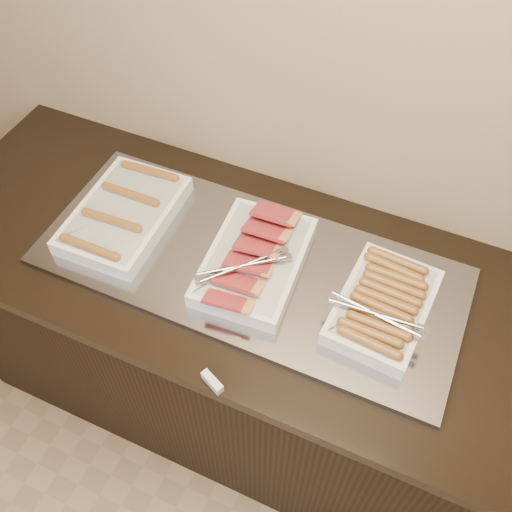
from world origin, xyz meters
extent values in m
cube|color=#9E896B|center=(0.00, 2.50, 1.40)|extent=(6.00, 0.05, 2.80)
cube|color=black|center=(0.00, 2.13, 0.43)|extent=(2.00, 0.70, 0.86)
cube|color=black|center=(0.00, 2.13, 0.88)|extent=(2.06, 0.76, 0.04)
cube|color=gray|center=(-0.02, 2.13, 0.91)|extent=(1.20, 0.50, 0.02)
cube|color=silver|center=(-0.42, 2.13, 0.95)|extent=(0.27, 0.40, 0.05)
cylinder|color=brown|center=(-0.42, 1.97, 0.98)|extent=(0.17, 0.03, 0.03)
cylinder|color=brown|center=(-0.42, 2.08, 0.98)|extent=(0.17, 0.03, 0.03)
cylinder|color=brown|center=(-0.43, 2.18, 0.98)|extent=(0.17, 0.03, 0.03)
cylinder|color=brown|center=(-0.43, 2.29, 0.98)|extent=(0.17, 0.04, 0.03)
cube|color=silver|center=(0.00, 2.13, 0.95)|extent=(0.28, 0.40, 0.05)
cube|color=#9E3337|center=(0.00, 1.98, 0.97)|extent=(0.14, 0.10, 0.04)
cube|color=#9E3337|center=(0.00, 2.04, 0.97)|extent=(0.13, 0.09, 0.04)
cube|color=#9E3337|center=(0.00, 2.10, 0.98)|extent=(0.14, 0.11, 0.04)
cube|color=#9E3337|center=(0.00, 2.16, 0.98)|extent=(0.13, 0.10, 0.04)
cube|color=#9E3337|center=(0.00, 2.22, 0.98)|extent=(0.13, 0.09, 0.04)
cube|color=#9E3337|center=(0.00, 2.28, 0.99)|extent=(0.13, 0.09, 0.04)
cube|color=silver|center=(0.37, 2.13, 0.95)|extent=(0.24, 0.35, 0.05)
cylinder|color=brown|center=(0.37, 1.99, 0.98)|extent=(0.15, 0.04, 0.03)
cylinder|color=brown|center=(0.36, 2.02, 0.98)|extent=(0.15, 0.03, 0.03)
cylinder|color=brown|center=(0.38, 2.05, 0.98)|extent=(0.15, 0.03, 0.03)
cylinder|color=brown|center=(0.37, 2.08, 0.98)|extent=(0.15, 0.03, 0.03)
cylinder|color=brown|center=(0.37, 2.10, 0.98)|extent=(0.15, 0.04, 0.03)
cylinder|color=brown|center=(0.37, 2.13, 0.98)|extent=(0.15, 0.03, 0.03)
cylinder|color=brown|center=(0.38, 2.16, 0.98)|extent=(0.15, 0.04, 0.03)
cylinder|color=brown|center=(0.38, 2.18, 0.98)|extent=(0.15, 0.03, 0.03)
cylinder|color=brown|center=(0.38, 2.21, 0.98)|extent=(0.15, 0.03, 0.03)
cylinder|color=brown|center=(0.36, 2.24, 0.98)|extent=(0.15, 0.04, 0.03)
cylinder|color=brown|center=(0.37, 2.27, 0.98)|extent=(0.15, 0.04, 0.03)
cube|color=silver|center=(0.05, 1.77, 0.91)|extent=(0.07, 0.04, 0.03)
camera|label=1|loc=(0.40, 1.25, 2.20)|focal=40.00mm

